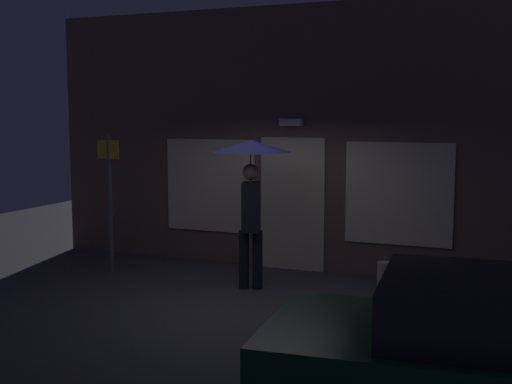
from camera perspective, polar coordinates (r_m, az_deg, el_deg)
The scene contains 5 objects.
ground_plane at distance 9.09m, azimuth -1.37°, elevation -9.70°, with size 18.00×18.00×0.00m, color #423F44.
building_facade at distance 10.91m, azimuth 3.51°, elevation 4.51°, with size 8.95×0.48×4.34m.
person_with_umbrella at distance 9.54m, azimuth -0.46°, elevation 1.73°, with size 1.18×1.18×2.21m.
street_sign_post at distance 10.87m, azimuth -12.61°, elevation -0.19°, with size 0.40×0.07×2.27m.
sidewalk_bollard at distance 9.74m, azimuth 11.17°, elevation -7.32°, with size 0.23×0.23×0.46m, color #B2A899.
Camera 1 is at (3.47, -8.00, 2.58)m, focal length 45.94 mm.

